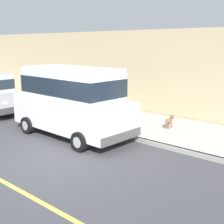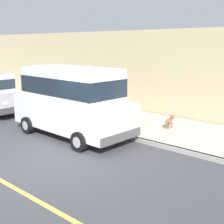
% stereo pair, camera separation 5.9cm
% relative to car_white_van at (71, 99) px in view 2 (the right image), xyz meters
% --- Properties ---
extents(ground_plane, '(80.00, 80.00, 0.00)m').
position_rel_car_white_van_xyz_m(ground_plane, '(-2.15, -1.62, -1.39)').
color(ground_plane, '#424247').
extents(curb, '(0.16, 64.00, 0.14)m').
position_rel_car_white_van_xyz_m(curb, '(1.05, -1.62, -1.32)').
color(curb, gray).
rests_on(curb, ground).
extents(sidewalk, '(3.60, 64.00, 0.14)m').
position_rel_car_white_van_xyz_m(sidewalk, '(2.85, -1.62, -1.32)').
color(sidewalk, '#B7B5AD').
rests_on(sidewalk, ground).
extents(lane_centre_line, '(0.12, 57.60, 0.01)m').
position_rel_car_white_van_xyz_m(lane_centre_line, '(-3.75, -1.62, -1.39)').
color(lane_centre_line, '#E0D64C').
rests_on(lane_centre_line, ground).
extents(car_white_van, '(2.23, 4.95, 2.52)m').
position_rel_car_white_van_xyz_m(car_white_van, '(0.00, 0.00, 0.00)').
color(car_white_van, white).
rests_on(car_white_van, ground).
extents(dog_brown, '(0.76, 0.24, 0.49)m').
position_rel_car_white_van_xyz_m(dog_brown, '(2.93, -2.36, -0.97)').
color(dog_brown, brown).
rests_on(dog_brown, sidewalk).
extents(building_facade, '(0.50, 20.00, 3.97)m').
position_rel_car_white_van_xyz_m(building_facade, '(4.95, 3.60, 0.59)').
color(building_facade, tan).
rests_on(building_facade, ground).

